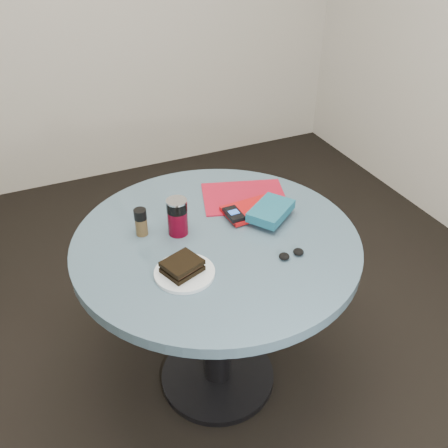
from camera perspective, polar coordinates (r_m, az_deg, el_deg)
name	(u,v)px	position (r m, az deg, el deg)	size (l,w,h in m)	color
ground	(218,377)	(2.26, -0.73, -17.12)	(4.00, 4.00, 0.00)	black
table	(217,274)	(1.83, -0.86, -5.71)	(1.00, 1.00, 0.75)	black
plate	(185,273)	(1.58, -4.53, -5.59)	(0.19, 0.19, 0.01)	white
sandwich	(182,266)	(1.56, -4.81, -4.82)	(0.14, 0.13, 0.04)	black
soda_can	(177,217)	(1.72, -5.34, 0.83)	(0.07, 0.07, 0.13)	#5A0417
pepper_grinder	(141,222)	(1.74, -9.47, 0.25)	(0.04, 0.04, 0.10)	#4E3D21
magazine	(244,197)	(1.95, 2.33, 3.11)	(0.32, 0.24, 0.01)	maroon
red_book	(250,210)	(1.85, 3.04, 1.60)	(0.19, 0.13, 0.02)	#AD0D10
novel	(271,211)	(1.81, 5.38, 1.51)	(0.18, 0.11, 0.03)	#16536A
mp3_player	(234,214)	(1.80, 1.12, 1.16)	(0.05, 0.09, 0.02)	black
headphones	(291,254)	(1.66, 7.70, -3.43)	(0.09, 0.04, 0.02)	black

